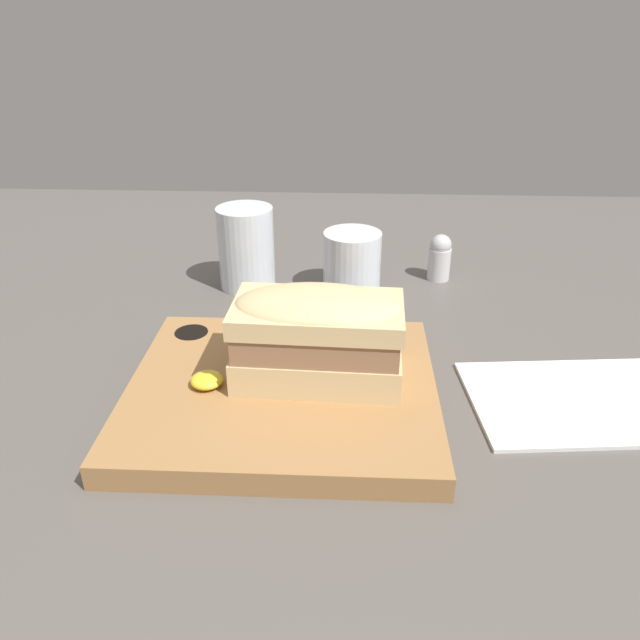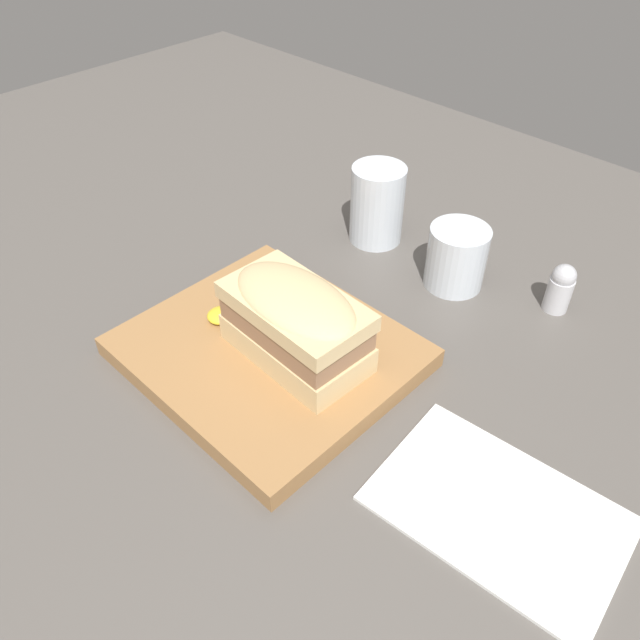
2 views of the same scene
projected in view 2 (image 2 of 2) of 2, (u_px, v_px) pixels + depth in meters
dining_table at (306, 341)px, 71.92cm from camera, size 189.35×129.25×2.00cm
serving_board at (269, 351)px, 67.51cm from camera, size 28.23×25.05×2.34cm
sandwich at (296, 320)px, 62.55cm from camera, size 15.54×9.06×8.69cm
mustard_dollop at (220, 315)px, 69.35cm from camera, size 2.98×2.98×1.19cm
water_glass at (377, 209)px, 83.12cm from camera, size 7.15×7.15×10.56cm
wine_glass at (456, 259)px, 76.06cm from camera, size 7.31×7.31×7.86cm
napkin at (498, 510)px, 54.00cm from camera, size 22.07×15.76×0.40cm
salt_shaker at (560, 287)px, 72.69cm from camera, size 2.96×2.96×6.24cm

